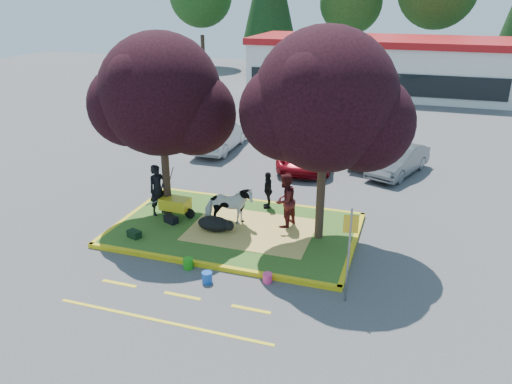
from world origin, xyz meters
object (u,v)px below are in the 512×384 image
(wheelbarrow, at_px, (175,204))
(bucket_pink, at_px, (267,278))
(sign_post, at_px, (349,245))
(bucket_blue, at_px, (207,277))
(cow, at_px, (229,207))
(bucket_green, at_px, (188,264))
(handler, at_px, (158,190))
(car_silver, at_px, (220,135))
(calf, at_px, (214,224))
(car_black, at_px, (158,131))

(wheelbarrow, relative_size, bucket_pink, 6.50)
(sign_post, bearing_deg, bucket_blue, 172.18)
(bucket_pink, bearing_deg, sign_post, -5.83)
(cow, distance_m, bucket_green, 3.01)
(sign_post, xyz_separation_m, bucket_green, (-4.78, 0.23, -1.55))
(handler, distance_m, car_silver, 8.77)
(sign_post, xyz_separation_m, car_silver, (-8.47, 11.95, -0.95))
(calf, xyz_separation_m, car_black, (-7.43, 9.69, 0.20))
(bucket_green, relative_size, bucket_blue, 1.00)
(handler, distance_m, sign_post, 8.09)
(sign_post, bearing_deg, cow, 132.99)
(handler, xyz_separation_m, car_black, (-4.96, 9.02, -0.50))
(cow, distance_m, calf, 0.80)
(car_black, bearing_deg, bucket_pink, -29.21)
(calf, xyz_separation_m, bucket_green, (0.13, -2.35, -0.24))
(handler, distance_m, wheelbarrow, 0.83)
(sign_post, xyz_separation_m, bucket_pink, (-2.27, 0.23, -1.57))
(car_silver, bearing_deg, bucket_blue, 109.13)
(calf, height_order, handler, handler)
(bucket_green, bearing_deg, sign_post, -2.78)
(bucket_green, distance_m, car_black, 14.22)
(cow, relative_size, handler, 0.88)
(wheelbarrow, xyz_separation_m, bucket_blue, (2.77, -3.56, -0.47))
(sign_post, distance_m, bucket_blue, 4.23)
(sign_post, height_order, bucket_green, sign_post)
(bucket_pink, bearing_deg, car_silver, 117.85)
(bucket_blue, distance_m, car_black, 15.15)
(cow, bearing_deg, handler, 65.92)
(bucket_blue, bearing_deg, calf, 108.79)
(cow, xyz_separation_m, calf, (-0.32, -0.57, -0.45))
(bucket_green, bearing_deg, car_black, 122.14)
(calf, distance_m, bucket_pink, 3.54)
(bucket_blue, bearing_deg, car_black, 123.78)
(calf, relative_size, car_silver, 0.25)
(calf, distance_m, sign_post, 5.70)
(handler, height_order, car_black, handler)
(car_silver, bearing_deg, bucket_pink, 116.67)
(calf, height_order, bucket_pink, calf)
(car_black, bearing_deg, bucket_blue, -35.35)
(cow, relative_size, bucket_green, 5.08)
(sign_post, relative_size, bucket_blue, 8.35)
(bucket_pink, xyz_separation_m, car_silver, (-6.19, 11.72, 0.62))
(car_black, bearing_deg, cow, -28.72)
(wheelbarrow, height_order, bucket_green, wheelbarrow)
(handler, relative_size, wheelbarrow, 1.01)
(handler, bearing_deg, bucket_pink, -91.99)
(bucket_green, xyz_separation_m, bucket_blue, (0.86, -0.55, 0.00))
(car_silver, bearing_deg, sign_post, 124.13)
(cow, distance_m, car_silver, 9.61)
(wheelbarrow, xyz_separation_m, car_silver, (-1.77, 8.71, 0.13))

